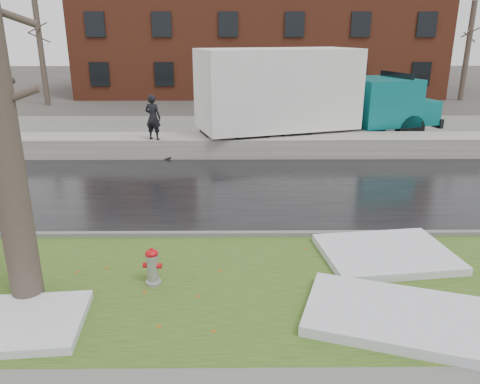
{
  "coord_description": "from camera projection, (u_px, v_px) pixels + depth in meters",
  "views": [
    {
      "loc": [
        0.27,
        -8.88,
        4.49
      ],
      "look_at": [
        0.37,
        1.33,
        1.0
      ],
      "focal_mm": 35.0,
      "sensor_mm": 36.0,
      "label": 1
    }
  ],
  "objects": [
    {
      "name": "verge",
      "position": [
        221.0,
        287.0,
        8.66
      ],
      "size": [
        60.0,
        4.5,
        0.04
      ],
      "primitive_type": "cube",
      "color": "#294717",
      "rests_on": "ground"
    },
    {
      "name": "box_truck",
      "position": [
        306.0,
        95.0,
        18.93
      ],
      "size": [
        11.77,
        5.59,
        3.92
      ],
      "rotation": [
        0.0,
        0.0,
        0.31
      ],
      "color": "black",
      "rests_on": "ground"
    },
    {
      "name": "brick_building",
      "position": [
        257.0,
        26.0,
        36.64
      ],
      "size": [
        26.0,
        12.0,
        10.0
      ],
      "primitive_type": "cube",
      "color": "brown",
      "rests_on": "ground"
    },
    {
      "name": "snow_patch_far",
      "position": [
        12.0,
        324.0,
        7.42
      ],
      "size": [
        2.34,
        1.79,
        0.14
      ],
      "primitive_type": "cube",
      "rotation": [
        0.0,
        0.0,
        0.09
      ],
      "color": "silver",
      "rests_on": "verge"
    },
    {
      "name": "bg_tree_right",
      "position": [
        467.0,
        51.0,
        31.62
      ],
      "size": [
        1.4,
        1.62,
        6.5
      ],
      "color": "brown",
      "rests_on": "ground"
    },
    {
      "name": "ground",
      "position": [
        223.0,
        257.0,
        9.85
      ],
      "size": [
        120.0,
        120.0,
        0.0
      ],
      "primitive_type": "plane",
      "color": "#47423D",
      "rests_on": "ground"
    },
    {
      "name": "bg_tree_center",
      "position": [
        148.0,
        50.0,
        33.32
      ],
      "size": [
        1.4,
        1.62,
        6.5
      ],
      "color": "brown",
      "rests_on": "ground"
    },
    {
      "name": "bg_tree_left",
      "position": [
        41.0,
        52.0,
        29.48
      ],
      "size": [
        1.4,
        1.62,
        6.5
      ],
      "color": "brown",
      "rests_on": "ground"
    },
    {
      "name": "curb",
      "position": [
        224.0,
        235.0,
        10.77
      ],
      "size": [
        60.0,
        0.15,
        0.14
      ],
      "primitive_type": "cube",
      "color": "slate",
      "rests_on": "ground"
    },
    {
      "name": "snowbank",
      "position": [
        229.0,
        145.0,
        17.96
      ],
      "size": [
        60.0,
        1.6,
        0.75
      ],
      "primitive_type": "cube",
      "color": "#A9A59A",
      "rests_on": "ground"
    },
    {
      "name": "worker",
      "position": [
        153.0,
        117.0,
        16.98
      ],
      "size": [
        0.69,
        0.56,
        1.64
      ],
      "primitive_type": "imported",
      "rotation": [
        0.0,
        0.0,
        2.82
      ],
      "color": "black",
      "rests_on": "snowbank"
    },
    {
      "name": "fire_hydrant",
      "position": [
        152.0,
        265.0,
        8.62
      ],
      "size": [
        0.36,
        0.31,
        0.73
      ],
      "rotation": [
        0.0,
        0.0,
        -0.12
      ],
      "color": "#9D9FA4",
      "rests_on": "verge"
    },
    {
      "name": "road",
      "position": [
        227.0,
        189.0,
        14.1
      ],
      "size": [
        60.0,
        7.0,
        0.03
      ],
      "primitive_type": "cube",
      "color": "black",
      "rests_on": "ground"
    },
    {
      "name": "parking_lot",
      "position": [
        230.0,
        132.0,
        22.14
      ],
      "size": [
        60.0,
        9.0,
        0.03
      ],
      "primitive_type": "cube",
      "color": "slate",
      "rests_on": "ground"
    },
    {
      "name": "snow_patch_side",
      "position": [
        394.0,
        316.0,
        7.58
      ],
      "size": [
        3.23,
        2.6,
        0.18
      ],
      "primitive_type": "cube",
      "rotation": [
        0.0,
        0.0,
        -0.32
      ],
      "color": "silver",
      "rests_on": "verge"
    },
    {
      "name": "snow_patch_near",
      "position": [
        386.0,
        254.0,
        9.74
      ],
      "size": [
        2.84,
        2.32,
        0.16
      ],
      "primitive_type": "cube",
      "rotation": [
        0.0,
        0.0,
        0.13
      ],
      "color": "silver",
      "rests_on": "verge"
    }
  ]
}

